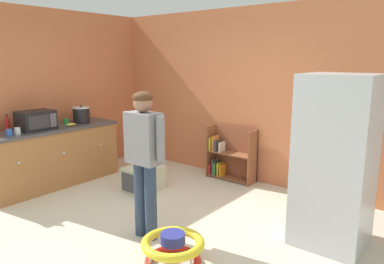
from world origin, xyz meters
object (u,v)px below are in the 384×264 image
refrigerator (335,162)px  banana_bunch (72,124)px  green_cup (66,121)px  pet_carrier (143,178)px  orange_cup (85,118)px  white_cup (17,131)px  bookshelf (229,156)px  baby_walker (173,249)px  blue_cup (9,133)px  standing_person (144,152)px  crock_pot (81,115)px  kitchen_counter (53,156)px  microwave (36,120)px  ketchup_bottle (7,125)px

refrigerator → banana_bunch: refrigerator is taller
green_cup → pet_carrier: bearing=15.9°
banana_bunch → orange_cup: bearing=122.4°
refrigerator → white_cup: 4.07m
white_cup → green_cup: (-0.18, 0.86, 0.00)m
bookshelf → baby_walker: bookshelf is taller
banana_bunch → green_cup: size_ratio=1.64×
pet_carrier → blue_cup: bearing=-129.6°
refrigerator → standing_person: (-1.61, -1.13, 0.07)m
crock_pot → banana_bunch: crock_pot is taller
kitchen_counter → microwave: size_ratio=4.28×
standing_person → white_cup: size_ratio=16.83×
blue_cup → white_cup: bearing=99.0°
standing_person → orange_cup: 2.66m
blue_cup → ketchup_bottle: bearing=158.4°
baby_walker → blue_cup: bearing=-176.9°
bookshelf → microwave: microwave is taller
microwave → green_cup: microwave is taller
pet_carrier → green_cup: bearing=-164.1°
green_cup → orange_cup: size_ratio=1.00×
green_cup → crock_pot: bearing=67.0°
standing_person → white_cup: standing_person is taller
baby_walker → pet_carrier: size_ratio=1.09×
refrigerator → standing_person: refrigerator is taller
crock_pot → banana_bunch: size_ratio=1.85×
crock_pot → orange_cup: bearing=131.6°
green_cup → banana_bunch: bearing=-11.5°
baby_walker → refrigerator: bearing=53.4°
baby_walker → orange_cup: orange_cup is taller
green_cup → orange_cup: bearing=98.7°
microwave → ketchup_bottle: (-0.20, -0.32, -0.04)m
blue_cup → orange_cup: same height
baby_walker → banana_bunch: (-2.78, 0.79, 0.77)m
bookshelf → ketchup_bottle: size_ratio=3.46×
standing_person → green_cup: bearing=166.0°
blue_cup → bookshelf: bearing=55.0°
refrigerator → banana_bunch: bearing=-171.3°
standing_person → white_cup: (-2.21, -0.26, -0.01)m
refrigerator → blue_cup: size_ratio=18.74×
standing_person → baby_walker: bearing=-21.3°
kitchen_counter → ketchup_bottle: (-0.20, -0.54, 0.55)m
pet_carrier → microwave: 1.78m
crock_pot → ketchup_bottle: bearing=-101.9°
green_cup → kitchen_counter: bearing=-76.9°
kitchen_counter → ketchup_bottle: size_ratio=8.35×
refrigerator → standing_person: bearing=-144.9°
pet_carrier → microwave: bearing=-144.2°
pet_carrier → ketchup_bottle: ketchup_bottle is taller
baby_walker → ketchup_bottle: bearing=-179.7°
kitchen_counter → blue_cup: bearing=-79.0°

